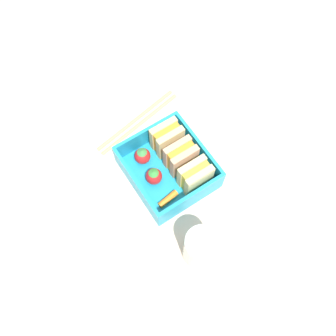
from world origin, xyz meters
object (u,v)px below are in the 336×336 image
(sandwich_center, at_px, (195,176))
(strawberry_far_left, at_px, (154,176))
(sandwich_left, at_px, (167,138))
(folded_napkin, at_px, (91,237))
(sandwich_center_left, at_px, (181,157))
(chopstick_pair, at_px, (138,121))
(carrot_stick_far_left, at_px, (168,199))
(drinking_glass, at_px, (200,248))
(strawberry_left, at_px, (142,156))

(sandwich_center, relative_size, strawberry_far_left, 1.70)
(sandwich_left, xyz_separation_m, folded_napkin, (0.07, -0.21, -0.04))
(sandwich_center_left, height_order, strawberry_far_left, sandwich_center_left)
(strawberry_far_left, relative_size, chopstick_pair, 0.19)
(carrot_stick_far_left, relative_size, chopstick_pair, 0.20)
(sandwich_center, relative_size, drinking_glass, 0.66)
(sandwich_center_left, distance_m, strawberry_left, 0.07)
(carrot_stick_far_left, bearing_deg, sandwich_center, 91.84)
(sandwich_left, distance_m, sandwich_center_left, 0.05)
(sandwich_center_left, distance_m, chopstick_pair, 0.14)
(sandwich_left, distance_m, carrot_stick_far_left, 0.11)
(chopstick_pair, relative_size, drinking_glass, 2.11)
(sandwich_center, height_order, folded_napkin, sandwich_center)
(chopstick_pair, bearing_deg, strawberry_left, -24.70)
(strawberry_left, relative_size, carrot_stick_far_left, 0.92)
(sandwich_center_left, distance_m, sandwich_center, 0.05)
(folded_napkin, bearing_deg, chopstick_pair, 129.17)
(strawberry_left, bearing_deg, sandwich_center_left, 49.41)
(strawberry_left, height_order, drinking_glass, drinking_glass)
(strawberry_far_left, relative_size, folded_napkin, 0.33)
(sandwich_left, bearing_deg, sandwich_center_left, 0.00)
(sandwich_center_left, distance_m, strawberry_far_left, 0.06)
(sandwich_center, bearing_deg, drinking_glass, -31.33)
(drinking_glass, bearing_deg, sandwich_center, 148.67)
(sandwich_left, xyz_separation_m, sandwich_center, (0.09, 0.00, 0.00))
(carrot_stick_far_left, distance_m, chopstick_pair, 0.18)
(sandwich_center, bearing_deg, carrot_stick_far_left, -88.16)
(carrot_stick_far_left, bearing_deg, strawberry_far_left, 179.68)
(sandwich_center, distance_m, chopstick_pair, 0.18)
(strawberry_left, relative_size, strawberry_far_left, 1.00)
(sandwich_left, height_order, strawberry_far_left, sandwich_left)
(strawberry_left, bearing_deg, chopstick_pair, 155.30)
(sandwich_left, bearing_deg, folded_napkin, -70.64)
(strawberry_far_left, bearing_deg, sandwich_center_left, 89.50)
(sandwich_center, xyz_separation_m, chopstick_pair, (-0.18, -0.02, -0.04))
(strawberry_left, bearing_deg, folded_napkin, -64.34)
(sandwich_center_left, bearing_deg, drinking_glass, -23.26)
(sandwich_center_left, bearing_deg, folded_napkin, -82.49)
(sandwich_left, height_order, carrot_stick_far_left, sandwich_left)
(sandwich_center_left, distance_m, carrot_stick_far_left, 0.08)
(strawberry_left, height_order, folded_napkin, strawberry_left)
(sandwich_left, bearing_deg, carrot_stick_far_left, -32.23)
(sandwich_left, height_order, chopstick_pair, sandwich_left)
(strawberry_left, height_order, chopstick_pair, strawberry_left)
(strawberry_left, distance_m, strawberry_far_left, 0.05)
(strawberry_far_left, relative_size, drinking_glass, 0.39)
(sandwich_left, distance_m, sandwich_center, 0.09)
(sandwich_left, distance_m, drinking_glass, 0.21)
(sandwich_center, xyz_separation_m, strawberry_far_left, (-0.05, -0.06, -0.01))
(sandwich_center, relative_size, folded_napkin, 0.56)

